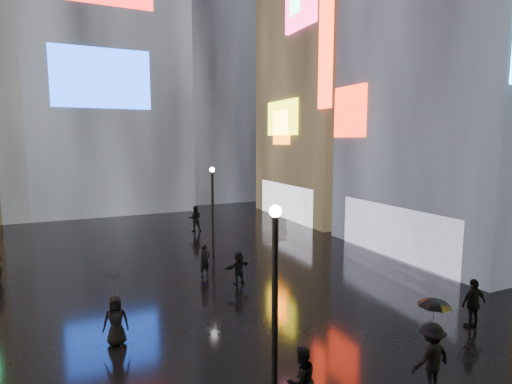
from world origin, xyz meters
TOP-DOWN VIEW (x-y plane):
  - ground at (0.00, 20.00)m, footprint 140.00×140.00m
  - building_right_far at (15.98, 30.00)m, footprint 10.28×12.00m
  - tower_flank_right at (9.00, 46.00)m, footprint 12.00×12.00m
  - lamp_near at (-1.25, 8.18)m, footprint 0.30×0.30m
  - lamp_far at (1.77, 22.00)m, footprint 0.30×0.30m
  - pedestrian_1 at (-0.73, 7.74)m, footprint 0.88×0.72m
  - pedestrian_2 at (2.89, 7.04)m, footprint 1.24×0.71m
  - pedestrian_3 at (7.27, 9.07)m, footprint 1.10×0.52m
  - pedestrian_4 at (-4.56, 13.11)m, footprint 0.91×0.70m
  - pedestrian_5 at (1.28, 16.75)m, footprint 1.50×0.85m
  - pedestrian_6 at (0.15, 18.42)m, footprint 0.68×0.55m
  - pedestrian_7 at (2.50, 28.38)m, footprint 1.08×0.93m
  - umbrella_1 at (2.89, 7.04)m, footprint 0.84×0.84m
  - umbrella_2 at (-4.56, 13.11)m, footprint 1.08×1.09m

SIDE VIEW (x-z plane):
  - ground at x=0.00m, z-range 0.00..0.00m
  - pedestrian_5 at x=1.28m, z-range 0.00..1.54m
  - pedestrian_6 at x=0.15m, z-range 0.00..1.63m
  - pedestrian_4 at x=-4.56m, z-range 0.00..1.67m
  - pedestrian_1 at x=-0.73m, z-range 0.00..1.71m
  - pedestrian_3 at x=7.27m, z-range 0.00..1.82m
  - pedestrian_2 at x=2.89m, z-range 0.00..1.91m
  - pedestrian_7 at x=2.50m, z-range 0.00..1.92m
  - umbrella_2 at x=-4.56m, z-range 1.67..2.48m
  - umbrella_1 at x=2.89m, z-range 1.91..2.63m
  - lamp_near at x=-1.25m, z-range 0.34..5.54m
  - lamp_far at x=1.77m, z-range 0.34..5.54m
  - building_right_far at x=15.98m, z-range -0.02..27.98m
  - tower_flank_right at x=9.00m, z-range 0.00..34.00m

